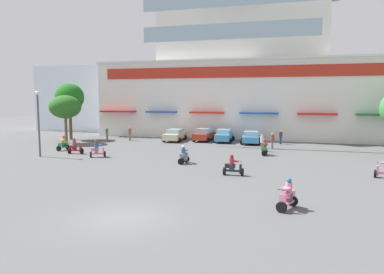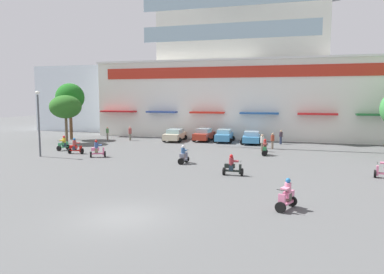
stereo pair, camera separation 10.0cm
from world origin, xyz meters
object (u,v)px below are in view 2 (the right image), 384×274
(plaza_tree_0, at_px, (66,107))
(parked_car_1, at_px, (204,135))
(scooter_rider_4, at_px, (233,167))
(plaza_tree_2, at_px, (70,98))
(pedestrian_2, at_px, (281,136))
(streetlamp_near, at_px, (39,118))
(pedestrian_0, at_px, (107,132))
(pedestrian_3, at_px, (262,141))
(parked_car_2, at_px, (224,136))
(parked_car_3, at_px, (251,137))
(scooter_rider_1, at_px, (265,149))
(scooter_rider_2, at_px, (75,147))
(pedestrian_4, at_px, (130,133))
(scooter_rider_5, at_px, (184,156))
(scooter_rider_7, at_px, (98,150))
(scooter_rider_8, at_px, (287,197))
(scooter_rider_3, at_px, (63,144))
(parked_car_0, at_px, (175,135))
(pedestrian_1, at_px, (272,140))

(plaza_tree_0, xyz_separation_m, parked_car_1, (14.63, 6.49, -3.41))
(scooter_rider_4, bearing_deg, plaza_tree_2, 147.21)
(plaza_tree_2, relative_size, pedestrian_2, 4.35)
(streetlamp_near, bearing_deg, plaza_tree_0, 110.76)
(pedestrian_0, bearing_deg, pedestrian_3, -12.70)
(parked_car_2, bearing_deg, plaza_tree_0, -159.68)
(parked_car_3, distance_m, scooter_rider_1, 8.10)
(parked_car_1, xyz_separation_m, scooter_rider_2, (-9.28, -12.73, -0.16))
(parked_car_1, bearing_deg, pedestrian_2, -1.99)
(pedestrian_3, distance_m, streetlamp_near, 20.98)
(plaza_tree_0, relative_size, pedestrian_4, 3.25)
(plaza_tree_2, bearing_deg, streetlamp_near, -67.43)
(plaza_tree_0, xyz_separation_m, streetlamp_near, (3.24, -8.55, -0.69))
(scooter_rider_5, height_order, pedestrian_3, pedestrian_3)
(parked_car_3, bearing_deg, scooter_rider_7, -132.76)
(scooter_rider_2, distance_m, pedestrian_2, 22.15)
(parked_car_3, relative_size, scooter_rider_1, 2.68)
(scooter_rider_4, height_order, pedestrian_0, pedestrian_0)
(plaza_tree_0, xyz_separation_m, scooter_rider_5, (16.70, -8.17, -3.55))
(scooter_rider_8, distance_m, pedestrian_3, 18.59)
(parked_car_1, xyz_separation_m, pedestrian_4, (-8.86, -1.92, 0.19))
(scooter_rider_7, bearing_deg, plaza_tree_2, 133.19)
(parked_car_1, bearing_deg, parked_car_2, -3.32)
(scooter_rider_4, xyz_separation_m, scooter_rider_8, (3.82, -6.77, 0.04))
(scooter_rider_5, relative_size, scooter_rider_8, 0.99)
(scooter_rider_3, xyz_separation_m, scooter_rider_4, (18.36, -6.74, -0.01))
(parked_car_1, relative_size, scooter_rider_1, 2.60)
(scooter_rider_2, bearing_deg, parked_car_0, 63.77)
(parked_car_1, xyz_separation_m, parked_car_3, (5.82, -0.86, -0.05))
(parked_car_3, relative_size, scooter_rider_7, 2.59)
(parked_car_0, height_order, scooter_rider_5, scooter_rider_5)
(scooter_rider_3, bearing_deg, pedestrian_3, 14.14)
(parked_car_0, bearing_deg, pedestrian_0, -172.51)
(parked_car_1, bearing_deg, pedestrian_1, -27.55)
(scooter_rider_1, height_order, pedestrian_0, pedestrian_0)
(parked_car_1, relative_size, pedestrian_3, 2.31)
(parked_car_2, bearing_deg, scooter_rider_8, -72.03)
(parked_car_0, distance_m, scooter_rider_3, 13.25)
(scooter_rider_4, xyz_separation_m, scooter_rider_5, (-4.58, 3.27, 0.03))
(parked_car_2, bearing_deg, pedestrian_0, -172.82)
(parked_car_1, xyz_separation_m, pedestrian_1, (8.42, -4.39, 0.17))
(parked_car_2, distance_m, streetlamp_near, 20.56)
(plaza_tree_2, distance_m, pedestrian_0, 6.27)
(scooter_rider_5, bearing_deg, scooter_rider_3, 165.86)
(scooter_rider_8, xyz_separation_m, streetlamp_near, (-21.87, 9.66, 2.85))
(parked_car_3, height_order, streetlamp_near, streetlamp_near)
(parked_car_1, relative_size, scooter_rider_2, 2.61)
(scooter_rider_3, distance_m, pedestrian_0, 9.24)
(parked_car_1, distance_m, pedestrian_3, 9.86)
(parked_car_1, relative_size, parked_car_3, 0.97)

